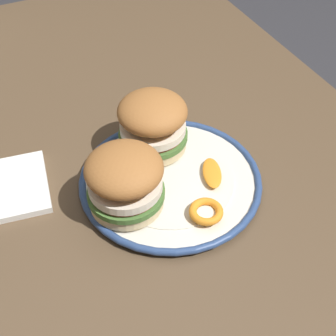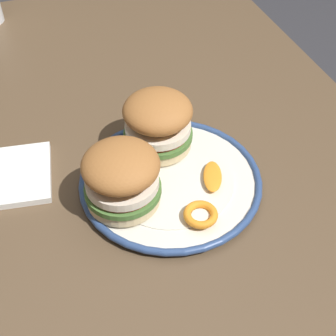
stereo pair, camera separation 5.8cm
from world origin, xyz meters
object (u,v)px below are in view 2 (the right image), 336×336
dining_table (158,196)px  sandwich_half_right (158,122)px  dinner_plate (168,181)px  sandwich_half_left (122,176)px

dining_table → sandwich_half_right: size_ratio=8.55×
sandwich_half_right → dining_table: bearing=154.7°
dinner_plate → sandwich_half_right: sandwich_half_right is taller
dining_table → sandwich_half_right: (0.01, -0.01, 0.17)m
dinner_plate → dining_table: bearing=-3.6°
dinner_plate → sandwich_half_right: 0.10m
dining_table → sandwich_half_right: sandwich_half_right is taller
dining_table → dinner_plate: bearing=176.4°
sandwich_half_left → sandwich_half_right: size_ratio=1.02×
dinner_plate → sandwich_half_left: (-0.02, 0.08, 0.06)m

